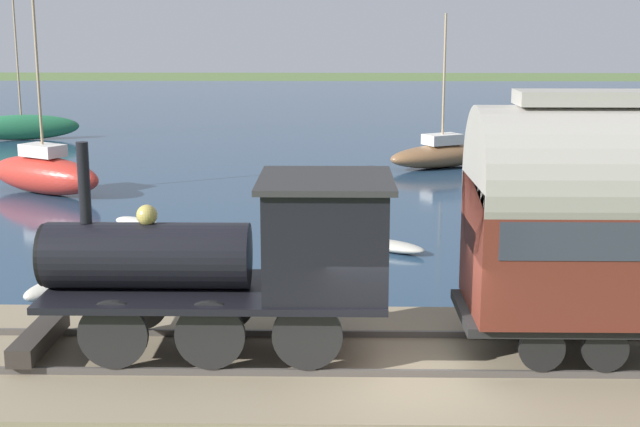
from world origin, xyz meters
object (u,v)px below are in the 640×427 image
rowboat_near_shore (391,246)px  rowboat_mid_harbor (73,285)px  sailboat_red (44,173)px  sailboat_brown (442,154)px  rowboat_off_pier (196,273)px  rowboat_far_out (142,225)px  sailboat_green (22,127)px  steam_locomotive (252,252)px

rowboat_near_shore → rowboat_mid_harbor: rowboat_mid_harbor is taller
sailboat_red → rowboat_near_shore: sailboat_red is taller
sailboat_brown → rowboat_off_pier: (-17.81, 8.17, -0.41)m
sailboat_brown → rowboat_mid_harbor: sailboat_brown is taller
rowboat_far_out → rowboat_near_shore: 7.87m
sailboat_brown → rowboat_far_out: (-12.51, 10.64, -0.40)m
sailboat_red → rowboat_mid_harbor: (-12.75, -4.77, -0.50)m
sailboat_red → sailboat_green: (15.41, 6.21, -0.05)m
rowboat_mid_harbor → rowboat_off_pier: 3.00m
sailboat_red → rowboat_off_pier: 13.58m
steam_locomotive → sailboat_brown: bearing=-14.2°
steam_locomotive → rowboat_off_pier: size_ratio=2.61×
sailboat_brown → steam_locomotive: bearing=137.2°
sailboat_red → rowboat_mid_harbor: 13.62m
sailboat_red → rowboat_far_out: 7.85m
sailboat_brown → rowboat_far_out: bearing=111.0°
steam_locomotive → rowboat_near_shore: bearing=-17.7°
steam_locomotive → rowboat_near_shore: steam_locomotive is taller
sailboat_brown → rowboat_mid_harbor: size_ratio=2.59×
sailboat_green → rowboat_mid_harbor: size_ratio=3.22×
steam_locomotive → rowboat_far_out: bearing=21.0°
rowboat_mid_harbor → sailboat_red: bearing=-30.5°
rowboat_far_out → rowboat_near_shore: rowboat_far_out is taller
sailboat_green → rowboat_mid_harbor: sailboat_green is taller
sailboat_brown → rowboat_mid_harbor: 22.04m
rowboat_mid_harbor → rowboat_far_out: bearing=-52.6°
sailboat_green → rowboat_near_shore: (-23.83, -18.67, -0.57)m
rowboat_far_out → sailboat_red: bearing=83.6°
steam_locomotive → sailboat_red: bearing=27.9°
rowboat_far_out → sailboat_green: bearing=71.8°
rowboat_mid_harbor → steam_locomotive: bearing=171.8°
steam_locomotive → sailboat_brown: sailboat_brown is taller
sailboat_red → rowboat_mid_harbor: bearing=-128.2°
steam_locomotive → rowboat_off_pier: 7.15m
rowboat_near_shore → rowboat_off_pier: bearing=154.4°
sailboat_red → rowboat_off_pier: (-11.36, -7.42, -0.60)m
rowboat_mid_harbor → rowboat_off_pier: bearing=-113.3°
rowboat_mid_harbor → sailboat_brown: bearing=-80.4°
steam_locomotive → rowboat_far_out: steam_locomotive is taller
steam_locomotive → sailboat_red: sailboat_red is taller
sailboat_brown → rowboat_near_shore: (-14.86, 3.13, -0.43)m
sailboat_red → rowboat_off_pier: bearing=-115.6°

